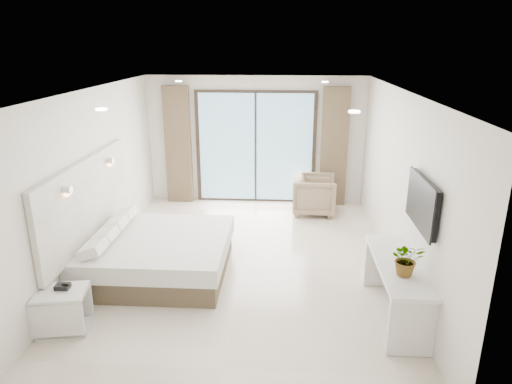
# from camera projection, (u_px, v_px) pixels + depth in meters

# --- Properties ---
(ground) EXTENTS (6.20, 6.20, 0.00)m
(ground) POSITION_uv_depth(u_px,v_px,m) (244.00, 265.00, 7.20)
(ground) COLOR beige
(ground) RESTS_ON ground
(room_shell) EXTENTS (4.62, 6.22, 2.72)m
(room_shell) POSITION_uv_depth(u_px,v_px,m) (234.00, 157.00, 7.37)
(room_shell) COLOR silver
(room_shell) RESTS_ON ground
(bed) EXTENTS (2.07, 1.97, 0.72)m
(bed) POSITION_uv_depth(u_px,v_px,m) (157.00, 254.00, 6.86)
(bed) COLOR brown
(bed) RESTS_ON ground
(nightstand) EXTENTS (0.65, 0.57, 0.52)m
(nightstand) POSITION_uv_depth(u_px,v_px,m) (63.00, 310.00, 5.50)
(nightstand) COLOR silver
(nightstand) RESTS_ON ground
(phone) EXTENTS (0.17, 0.14, 0.06)m
(phone) POSITION_uv_depth(u_px,v_px,m) (63.00, 287.00, 5.46)
(phone) COLOR black
(phone) RESTS_ON nightstand
(console_desk) EXTENTS (0.54, 1.71, 0.77)m
(console_desk) POSITION_uv_depth(u_px,v_px,m) (397.00, 277.00, 5.67)
(console_desk) COLOR silver
(console_desk) RESTS_ON ground
(plant) EXTENTS (0.37, 0.41, 0.32)m
(plant) POSITION_uv_depth(u_px,v_px,m) (407.00, 262.00, 5.25)
(plant) COLOR #33662D
(plant) RESTS_ON console_desk
(armchair) EXTENTS (0.82, 0.87, 0.86)m
(armchair) POSITION_uv_depth(u_px,v_px,m) (314.00, 193.00, 9.26)
(armchair) COLOR #9A8765
(armchair) RESTS_ON ground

